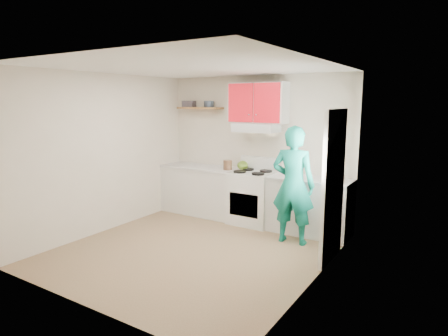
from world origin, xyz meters
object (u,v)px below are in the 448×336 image
Objects in this scene: tin at (209,104)px; stove at (252,198)px; kettle at (243,165)px; person at (293,185)px; crock at (228,166)px.

stove is at bearing -10.62° from tin.
person is (1.24, -0.64, -0.11)m from kettle.
crock is at bearing -178.30° from stove.
kettle is at bearing 157.43° from stove.
tin is 0.11× the size of person.
crock reaches higher than kettle.
stove is 4.79× the size of tin.
kettle is 0.27m from crock.
person is (0.97, -0.52, 0.44)m from stove.
person is (1.48, -0.51, -0.10)m from crock.
stove is 0.62m from kettle.
tin is (-1.06, 0.20, 1.64)m from stove.
stove is at bearing 1.70° from crock.
person is at bearing -18.99° from crock.
stove is 0.74m from crock.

